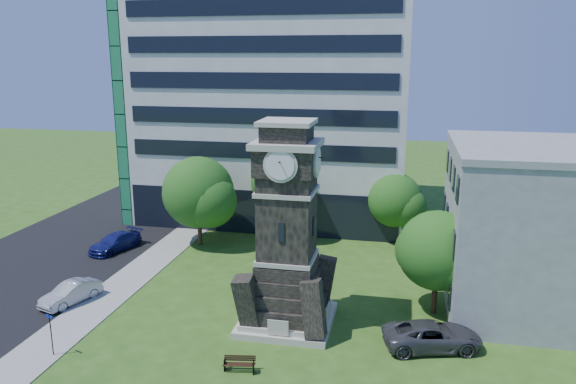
% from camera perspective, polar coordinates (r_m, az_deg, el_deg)
% --- Properties ---
extents(ground, '(160.00, 160.00, 0.00)m').
position_cam_1_polar(ground, '(33.74, -5.97, -14.10)').
color(ground, '#2C5117').
rests_on(ground, ground).
extents(sidewalk, '(3.00, 70.00, 0.06)m').
position_cam_1_polar(sidewalk, '(41.42, -16.56, -9.11)').
color(sidewalk, gray).
rests_on(sidewalk, ground).
extents(street, '(14.00, 80.00, 0.02)m').
position_cam_1_polar(street, '(45.95, -26.02, -7.71)').
color(street, black).
rests_on(street, ground).
extents(clock_tower, '(5.40, 5.40, 12.22)m').
position_cam_1_polar(clock_tower, '(32.70, -0.10, -4.86)').
color(clock_tower, beige).
rests_on(clock_tower, ground).
extents(office_tall, '(26.20, 15.11, 28.60)m').
position_cam_1_polar(office_tall, '(55.64, -1.24, 12.19)').
color(office_tall, white).
rests_on(office_tall, ground).
extents(office_low, '(15.20, 12.20, 10.40)m').
position_cam_1_polar(office_low, '(39.23, 27.02, -3.34)').
color(office_low, '#9B9EA0').
rests_on(office_low, ground).
extents(car_street_mid, '(2.70, 4.37, 1.36)m').
position_cam_1_polar(car_street_mid, '(39.60, -21.20, -9.56)').
color(car_street_mid, '#95999C').
rests_on(car_street_mid, ground).
extents(car_street_north, '(3.34, 5.18, 1.40)m').
position_cam_1_polar(car_street_north, '(48.60, -17.16, -4.90)').
color(car_street_north, navy).
rests_on(car_street_north, ground).
extents(car_east_lot, '(5.83, 3.80, 1.49)m').
position_cam_1_polar(car_east_lot, '(32.72, 14.45, -13.95)').
color(car_east_lot, '#444448').
rests_on(car_east_lot, ground).
extents(park_bench, '(1.61, 0.43, 0.83)m').
position_cam_1_polar(park_bench, '(29.98, -4.97, -16.94)').
color(park_bench, black).
rests_on(park_bench, ground).
extents(street_sign, '(0.58, 0.06, 2.43)m').
position_cam_1_polar(street_sign, '(33.17, -22.96, -12.76)').
color(street_sign, black).
rests_on(street_sign, ground).
extents(tree_nw, '(6.60, 6.00, 7.59)m').
position_cam_1_polar(tree_nw, '(47.39, -9.00, -0.25)').
color(tree_nw, '#332114').
rests_on(tree_nw, ground).
extents(tree_nc, '(5.58, 5.07, 7.59)m').
position_cam_1_polar(tree_nc, '(48.21, -0.68, 0.70)').
color(tree_nc, '#332114').
rests_on(tree_nc, ground).
extents(tree_ne, '(5.07, 4.61, 6.04)m').
position_cam_1_polar(tree_ne, '(48.53, 10.89, -0.99)').
color(tree_ne, '#332114').
rests_on(tree_ne, ground).
extents(tree_east, '(5.41, 4.92, 6.57)m').
position_cam_1_polar(tree_east, '(35.67, 15.03, -6.01)').
color(tree_east, '#332114').
rests_on(tree_east, ground).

